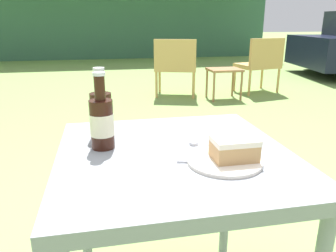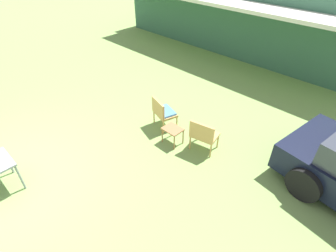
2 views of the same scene
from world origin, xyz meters
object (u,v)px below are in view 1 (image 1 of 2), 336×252
object	(u,v)px
cola_bottle_far	(102,122)
wicker_chair_plain	(261,61)
patio_table	(174,174)
garden_side_table	(224,73)
cola_bottle_near	(101,113)
wicker_chair_cushioned	(176,64)
cake_on_plate	(230,153)

from	to	relation	value
cola_bottle_far	wicker_chair_plain	bearing A→B (deg)	56.93
patio_table	garden_side_table	bearing A→B (deg)	66.74
cola_bottle_near	garden_side_table	bearing A→B (deg)	62.57
wicker_chair_cushioned	cola_bottle_near	distance (m)	3.73
wicker_chair_cushioned	cola_bottle_far	bearing A→B (deg)	90.59
wicker_chair_plain	cola_bottle_far	bearing A→B (deg)	45.50
wicker_chair_plain	cake_on_plate	distance (m)	4.34
cola_bottle_near	cola_bottle_far	size ratio (longest dim) A/B	1.00
garden_side_table	cake_on_plate	size ratio (longest dim) A/B	2.12
patio_table	cake_on_plate	xyz separation A→B (m)	(0.14, -0.11, 0.10)
garden_side_table	wicker_chair_plain	bearing A→B (deg)	22.86
garden_side_table	cola_bottle_far	bearing A→B (deg)	-116.70
garden_side_table	cola_bottle_near	world-z (taller)	cola_bottle_near
wicker_chair_plain	cola_bottle_far	size ratio (longest dim) A/B	3.47
patio_table	cola_bottle_near	world-z (taller)	cola_bottle_near
cake_on_plate	patio_table	bearing A→B (deg)	141.10
patio_table	cola_bottle_far	world-z (taller)	cola_bottle_far
wicker_chair_cushioned	garden_side_table	distance (m)	0.71
garden_side_table	cola_bottle_near	xyz separation A→B (m)	(-1.69, -3.25, 0.40)
garden_side_table	wicker_chair_cushioned	bearing A→B (deg)	153.77
cola_bottle_near	cola_bottle_far	world-z (taller)	same
wicker_chair_cushioned	cola_bottle_near	size ratio (longest dim) A/B	3.47
cola_bottle_near	wicker_chair_plain	bearing A→B (deg)	56.17
patio_table	cake_on_plate	bearing A→B (deg)	-38.90
patio_table	cola_bottle_near	xyz separation A→B (m)	(-0.21, 0.18, 0.16)
wicker_chair_plain	garden_side_table	distance (m)	0.75
wicker_chair_cushioned	wicker_chair_plain	size ratio (longest dim) A/B	1.00
wicker_chair_plain	cola_bottle_far	world-z (taller)	cola_bottle_far
wicker_chair_plain	cake_on_plate	size ratio (longest dim) A/B	3.90
wicker_chair_cushioned	cake_on_plate	size ratio (longest dim) A/B	3.90
garden_side_table	cake_on_plate	xyz separation A→B (m)	(-1.34, -3.54, 0.34)
wicker_chair_cushioned	wicker_chair_plain	xyz separation A→B (m)	(1.32, -0.02, 0.00)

